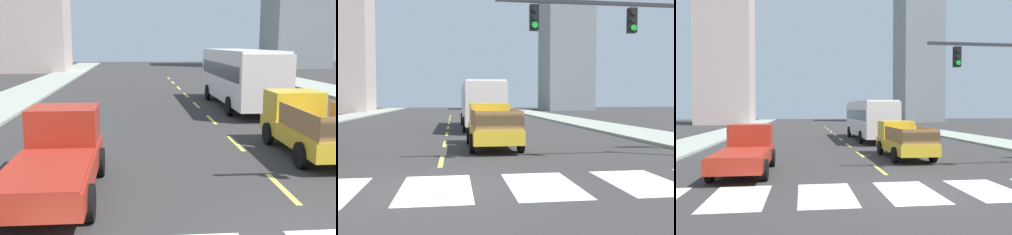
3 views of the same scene
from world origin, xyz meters
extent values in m
cube|color=#E1D64E|center=(0.00, 4.00, 0.00)|extent=(0.16, 2.40, 0.01)
cube|color=#E1D64E|center=(0.00, 9.00, 0.00)|extent=(0.16, 2.40, 0.01)
cube|color=#E1D64E|center=(0.00, 14.00, 0.00)|extent=(0.16, 2.40, 0.01)
cube|color=#E1D64E|center=(0.00, 19.00, 0.00)|extent=(0.16, 2.40, 0.01)
cube|color=#E1D64E|center=(0.00, 24.00, 0.00)|extent=(0.16, 2.40, 0.01)
cube|color=#E1D64E|center=(0.00, 29.00, 0.00)|extent=(0.16, 2.40, 0.01)
cube|color=#E1D64E|center=(0.00, 34.00, 0.00)|extent=(0.16, 2.40, 0.01)
cube|color=#E1D64E|center=(0.00, 39.00, 0.00)|extent=(0.16, 2.40, 0.01)
cube|color=gold|center=(2.14, 7.24, 0.68)|extent=(1.96, 5.20, 0.56)
cube|color=gold|center=(2.14, 8.94, 1.46)|extent=(1.84, 1.60, 1.00)
cube|color=#19232D|center=(2.14, 9.38, 1.64)|extent=(1.72, 0.08, 0.56)
cube|color=gold|center=(2.14, 6.29, 0.99)|extent=(1.84, 3.30, 0.06)
cylinder|color=black|center=(1.16, 8.80, 0.40)|extent=(0.22, 0.80, 0.80)
cylinder|color=black|center=(3.12, 8.80, 0.40)|extent=(0.22, 0.80, 0.80)
cylinder|color=black|center=(1.16, 5.68, 0.40)|extent=(0.22, 0.80, 0.80)
cube|color=olive|center=(1.23, 6.29, 1.37)|extent=(0.06, 3.17, 0.70)
cube|color=#A42819|center=(-5.73, 3.88, 0.68)|extent=(1.96, 5.20, 0.56)
cube|color=#A42819|center=(-5.73, 5.58, 1.46)|extent=(1.84, 1.60, 1.00)
cube|color=#19232D|center=(-5.73, 6.02, 1.64)|extent=(1.72, 0.08, 0.56)
cube|color=maroon|center=(-5.73, 2.93, 0.99)|extent=(1.84, 3.30, 0.06)
cylinder|color=black|center=(-6.71, 5.44, 0.40)|extent=(0.22, 0.80, 0.80)
cylinder|color=black|center=(-4.75, 5.44, 0.40)|extent=(0.22, 0.80, 0.80)
cylinder|color=black|center=(-4.75, 2.32, 0.40)|extent=(0.22, 0.80, 0.80)
cube|color=silver|center=(2.35, 18.02, 1.85)|extent=(2.50, 10.80, 2.70)
cube|color=#19232D|center=(2.35, 18.02, 2.20)|extent=(2.52, 9.94, 0.80)
cube|color=silver|center=(2.35, 18.02, 3.26)|extent=(2.40, 10.37, 0.12)
cylinder|color=black|center=(1.10, 21.36, 0.50)|extent=(0.22, 1.00, 1.00)
cylinder|color=black|center=(3.60, 21.36, 0.50)|extent=(0.22, 1.00, 1.00)
cylinder|color=black|center=(1.10, 15.05, 0.50)|extent=(0.22, 1.00, 1.00)
cylinder|color=black|center=(3.60, 15.05, 0.50)|extent=(0.22, 1.00, 1.00)
camera|label=1|loc=(-3.80, -6.23, 3.69)|focal=45.51mm
camera|label=2|loc=(0.45, -9.05, 2.19)|focal=39.78mm
camera|label=3|loc=(-3.37, -10.23, 2.66)|focal=35.64mm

